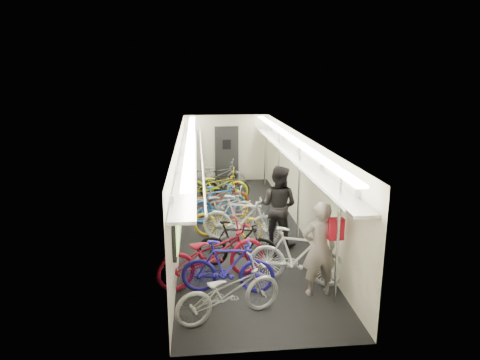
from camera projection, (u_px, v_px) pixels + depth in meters
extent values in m
plane|color=black|center=(240.00, 228.00, 10.96)|extent=(10.00, 10.00, 0.00)
plane|color=white|center=(240.00, 135.00, 10.37)|extent=(10.00, 10.00, 0.00)
plane|color=beige|center=(180.00, 184.00, 10.52)|extent=(0.00, 10.00, 10.00)
plane|color=beige|center=(299.00, 181.00, 10.81)|extent=(0.00, 10.00, 10.00)
plane|color=beige|center=(227.00, 148.00, 15.48)|extent=(3.00, 0.00, 3.00)
plane|color=beige|center=(277.00, 274.00, 5.84)|extent=(3.00, 0.00, 3.00)
cube|color=black|center=(176.00, 228.00, 7.42)|extent=(0.06, 1.10, 0.80)
cube|color=#85CD5A|center=(178.00, 228.00, 7.43)|extent=(0.02, 0.96, 0.66)
cube|color=black|center=(180.00, 193.00, 9.54)|extent=(0.06, 1.10, 0.80)
cube|color=#85CD5A|center=(182.00, 193.00, 9.55)|extent=(0.02, 0.96, 0.66)
cube|color=black|center=(183.00, 171.00, 11.67)|extent=(0.06, 1.10, 0.80)
cube|color=#85CD5A|center=(184.00, 171.00, 11.67)|extent=(0.02, 0.96, 0.66)
cube|color=black|center=(185.00, 156.00, 13.79)|extent=(0.06, 1.10, 0.80)
cube|color=#85CD5A|center=(186.00, 156.00, 13.79)|extent=(0.02, 0.96, 0.66)
cube|color=yellow|center=(178.00, 206.00, 8.47)|extent=(0.02, 0.22, 0.30)
cube|color=yellow|center=(182.00, 179.00, 10.59)|extent=(0.02, 0.22, 0.30)
cube|color=yellow|center=(184.00, 161.00, 12.71)|extent=(0.02, 0.22, 0.30)
cube|color=black|center=(227.00, 154.00, 15.48)|extent=(0.85, 0.08, 2.00)
cube|color=#999BA0|center=(188.00, 155.00, 10.36)|extent=(0.40, 9.70, 0.05)
cube|color=#999BA0|center=(292.00, 153.00, 10.61)|extent=(0.40, 9.70, 0.05)
cylinder|color=silver|center=(202.00, 151.00, 10.37)|extent=(0.04, 9.70, 0.04)
cylinder|color=silver|center=(279.00, 150.00, 10.55)|extent=(0.04, 9.70, 0.04)
cube|color=white|center=(191.00, 138.00, 10.27)|extent=(0.18, 9.60, 0.04)
cube|color=white|center=(289.00, 137.00, 10.50)|extent=(0.18, 9.60, 0.04)
cylinder|color=silver|center=(338.00, 238.00, 7.12)|extent=(0.05, 0.05, 2.38)
cylinder|color=silver|center=(299.00, 192.00, 9.82)|extent=(0.05, 0.05, 2.38)
cylinder|color=silver|center=(279.00, 168.00, 12.23)|extent=(0.05, 0.05, 2.38)
cylinder|color=silver|center=(265.00, 153.00, 14.64)|extent=(0.05, 0.05, 2.38)
imported|color=#A2A3A6|center=(229.00, 291.00, 6.83)|extent=(1.92, 1.20, 0.95)
imported|color=#23199B|center=(228.00, 267.00, 7.62)|extent=(1.73, 0.68, 1.01)
imported|color=maroon|center=(212.00, 254.00, 8.00)|extent=(2.33, 1.54, 1.16)
imported|color=black|center=(237.00, 244.00, 8.66)|extent=(1.70, 0.73, 0.99)
imported|color=gold|center=(228.00, 220.00, 10.16)|extent=(1.85, 1.21, 0.92)
imported|color=silver|center=(242.00, 220.00, 9.87)|extent=(1.96, 1.18, 1.14)
imported|color=#A7A6AB|center=(222.00, 205.00, 11.29)|extent=(1.91, 1.07, 0.95)
imported|color=#184C91|center=(219.00, 203.00, 11.39)|extent=(1.69, 1.07, 0.99)
imported|color=maroon|center=(218.00, 199.00, 11.76)|extent=(1.95, 1.26, 0.97)
imported|color=black|center=(225.00, 185.00, 13.27)|extent=(1.56, 0.46, 0.94)
imported|color=#B6C112|center=(217.00, 185.00, 13.10)|extent=(2.01, 0.90, 1.02)
imported|color=white|center=(297.00, 256.00, 7.97)|extent=(1.88, 1.11, 1.09)
imported|color=slate|center=(217.00, 174.00, 14.47)|extent=(2.04, 1.06, 1.02)
imported|color=gray|center=(319.00, 249.00, 7.49)|extent=(0.66, 0.45, 1.73)
imported|color=black|center=(278.00, 206.00, 9.71)|extent=(1.14, 1.08, 1.86)
cube|color=red|center=(336.00, 229.00, 7.29)|extent=(0.27, 0.15, 0.38)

